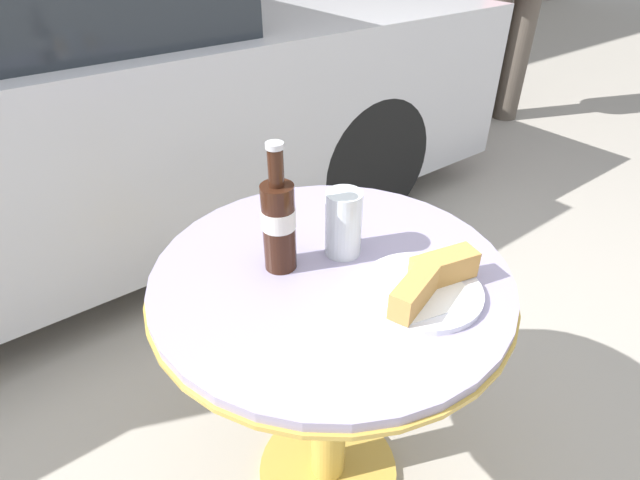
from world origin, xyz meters
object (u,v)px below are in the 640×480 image
object	(u,v)px
bistro_table	(330,332)
drinking_glass	(343,226)
cola_bottle_left	(279,222)
lunch_plate_near	(426,284)

from	to	relation	value
bistro_table	drinking_glass	distance (m)	0.24
cola_bottle_left	drinking_glass	bearing A→B (deg)	-16.54
bistro_table	drinking_glass	world-z (taller)	drinking_glass
cola_bottle_left	lunch_plate_near	world-z (taller)	cola_bottle_left
bistro_table	cola_bottle_left	world-z (taller)	cola_bottle_left
bistro_table	drinking_glass	size ratio (longest dim) A/B	5.19
lunch_plate_near	cola_bottle_left	bearing A→B (deg)	124.84
lunch_plate_near	bistro_table	bearing A→B (deg)	119.07
drinking_glass	lunch_plate_near	size ratio (longest dim) A/B	0.61
drinking_glass	cola_bottle_left	bearing A→B (deg)	163.46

